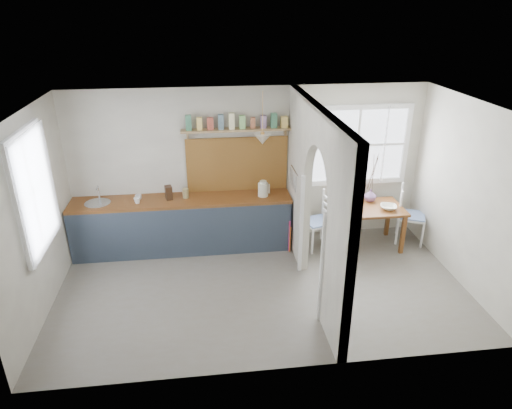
{
  "coord_description": "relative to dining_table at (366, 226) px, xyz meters",
  "views": [
    {
      "loc": [
        -0.78,
        -5.47,
        3.79
      ],
      "look_at": [
        -0.03,
        0.47,
        1.11
      ],
      "focal_mm": 32.0,
      "sensor_mm": 36.0,
      "label": 1
    }
  ],
  "objects": [
    {
      "name": "chair_right",
      "position": [
        0.81,
        0.06,
        0.13
      ],
      "size": [
        0.59,
        0.59,
        0.97
      ],
      "primitive_type": null,
      "rotation": [
        0.0,
        0.0,
        1.14
      ],
      "color": "white",
      "rests_on": "floor"
    },
    {
      "name": "bowl",
      "position": [
        0.3,
        -0.12,
        0.39
      ],
      "size": [
        0.32,
        0.32,
        0.06
      ],
      "primitive_type": "imported",
      "rotation": [
        0.0,
        0.0,
        -0.3
      ],
      "color": "silver",
      "rests_on": "dining_table"
    },
    {
      "name": "table_cup",
      "position": [
        -0.21,
        -0.11,
        0.4
      ],
      "size": [
        0.11,
        0.11,
        0.1
      ],
      "primitive_type": "imported",
      "rotation": [
        0.0,
        0.0,
        0.09
      ],
      "color": "gray",
      "rests_on": "dining_table"
    },
    {
      "name": "backsplash",
      "position": [
        -2.09,
        0.54,
        1.0
      ],
      "size": [
        1.65,
        0.03,
        0.9
      ],
      "primitive_type": "cube",
      "color": "brown",
      "rests_on": "walls"
    },
    {
      "name": "utensil_rail",
      "position": [
        -1.28,
        -0.13,
        1.1
      ],
      "size": [
        0.02,
        0.5,
        0.02
      ],
      "primitive_type": "cylinder",
      "rotation": [
        1.57,
        0.0,
        0.0
      ],
      "color": "silver",
      "rests_on": "partition"
    },
    {
      "name": "chair_left",
      "position": [
        -0.81,
        0.06,
        0.12
      ],
      "size": [
        0.53,
        0.53,
        0.94
      ],
      "primitive_type": null,
      "rotation": [
        0.0,
        0.0,
        -1.31
      ],
      "color": "white",
      "rests_on": "floor"
    },
    {
      "name": "plate",
      "position": [
        -0.33,
        -0.1,
        0.36
      ],
      "size": [
        0.21,
        0.21,
        0.01
      ],
      "primitive_type": "cylinder",
      "rotation": [
        0.0,
        0.0,
        0.37
      ],
      "color": "#302325",
      "rests_on": "dining_table"
    },
    {
      "name": "jar",
      "position": [
        -2.95,
        0.31,
        0.62
      ],
      "size": [
        0.11,
        0.11,
        0.16
      ],
      "primitive_type": "cylinder",
      "rotation": [
        0.0,
        0.0,
        0.15
      ],
      "color": "#988751",
      "rests_on": "counter"
    },
    {
      "name": "floor",
      "position": [
        -1.89,
        -1.03,
        -0.35
      ],
      "size": [
        5.8,
        3.2,
        0.01
      ],
      "primitive_type": "cube",
      "color": "slate",
      "rests_on": "ground"
    },
    {
      "name": "sink",
      "position": [
        -4.32,
        0.27,
        0.54
      ],
      "size": [
        0.4,
        0.4,
        0.02
      ],
      "primitive_type": "cylinder",
      "color": "silver",
      "rests_on": "counter"
    },
    {
      "name": "mug_b",
      "position": [
        -3.69,
        0.32,
        0.59
      ],
      "size": [
        0.14,
        0.14,
        0.08
      ],
      "primitive_type": "imported",
      "rotation": [
        0.0,
        0.0,
        0.35
      ],
      "color": "white",
      "rests_on": "counter"
    },
    {
      "name": "towel_magenta",
      "position": [
        -1.31,
        -0.04,
        -0.08
      ],
      "size": [
        0.02,
        0.03,
        0.55
      ],
      "primitive_type": "cube",
      "color": "#D22B6F",
      "rests_on": "counter"
    },
    {
      "name": "counter",
      "position": [
        -3.02,
        0.29,
        0.1
      ],
      "size": [
        3.5,
        0.6,
        0.9
      ],
      "color": "brown",
      "rests_on": "floor"
    },
    {
      "name": "partition",
      "position": [
        -1.19,
        -0.97,
        1.1
      ],
      "size": [
        0.12,
        3.2,
        2.6
      ],
      "color": "beige",
      "rests_on": "floor"
    },
    {
      "name": "kettle",
      "position": [
        -1.71,
        0.23,
        0.68
      ],
      "size": [
        0.23,
        0.19,
        0.26
      ],
      "primitive_type": null,
      "rotation": [
        0.0,
        0.0,
        0.05
      ],
      "color": "beige",
      "rests_on": "counter"
    },
    {
      "name": "knife_block",
      "position": [
        -3.21,
        0.29,
        0.65
      ],
      "size": [
        0.13,
        0.16,
        0.22
      ],
      "primitive_type": "cube",
      "rotation": [
        0.0,
        0.0,
        0.24
      ],
      "color": "#352212",
      "rests_on": "counter"
    },
    {
      "name": "vase",
      "position": [
        0.11,
        0.23,
        0.46
      ],
      "size": [
        0.21,
        0.21,
        0.21
      ],
      "primitive_type": "imported",
      "rotation": [
        0.0,
        0.0,
        0.02
      ],
      "color": "slate",
      "rests_on": "dining_table"
    },
    {
      "name": "walls",
      "position": [
        -1.89,
        -1.03,
        0.95
      ],
      "size": [
        5.81,
        3.21,
        2.6
      ],
      "color": "beige",
      "rests_on": "floor"
    },
    {
      "name": "mug_a",
      "position": [
        -3.69,
        0.18,
        0.59
      ],
      "size": [
        0.13,
        0.13,
        0.1
      ],
      "primitive_type": "imported",
      "rotation": [
        0.0,
        0.0,
        0.29
      ],
      "color": "white",
      "rests_on": "counter"
    },
    {
      "name": "ceiling",
      "position": [
        -1.89,
        -1.03,
        2.25
      ],
      "size": [
        5.8,
        3.2,
        0.01
      ],
      "primitive_type": "cube",
      "color": "beige",
      "rests_on": "walls"
    },
    {
      "name": "kitchen_window",
      "position": [
        -4.76,
        -1.03,
        1.3
      ],
      "size": [
        0.1,
        1.16,
        1.5
      ],
      "primitive_type": null,
      "color": "white",
      "rests_on": "walls"
    },
    {
      "name": "towel_orange",
      "position": [
        -1.31,
        -0.11,
        -0.1
      ],
      "size": [
        0.02,
        0.03,
        0.46
      ],
      "primitive_type": "cube",
      "color": "#BE5321",
      "rests_on": "counter"
    },
    {
      "name": "dining_table",
      "position": [
        0.0,
        0.0,
        0.0
      ],
      "size": [
        1.14,
        0.76,
        0.71
      ],
      "primitive_type": null,
      "rotation": [
        0.0,
        0.0,
        -0.01
      ],
      "color": "brown",
      "rests_on": "floor"
    },
    {
      "name": "pendant_lamp",
      "position": [
        -1.74,
        0.12,
        1.53
      ],
      "size": [
        0.26,
        0.26,
        0.16
      ],
      "primitive_type": "cone",
      "color": "beige",
      "rests_on": "ceiling"
    },
    {
      "name": "nook_window",
      "position": [
        -0.09,
        0.53,
        1.25
      ],
      "size": [
        1.76,
        0.1,
        1.3
      ],
      "primitive_type": null,
      "color": "white",
      "rests_on": "walls"
    },
    {
      "name": "shelf",
      "position": [
        -2.09,
        0.46,
        1.66
      ],
      "size": [
        1.75,
        0.2,
        0.21
      ],
      "color": "tan",
      "rests_on": "walls"
    }
  ]
}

